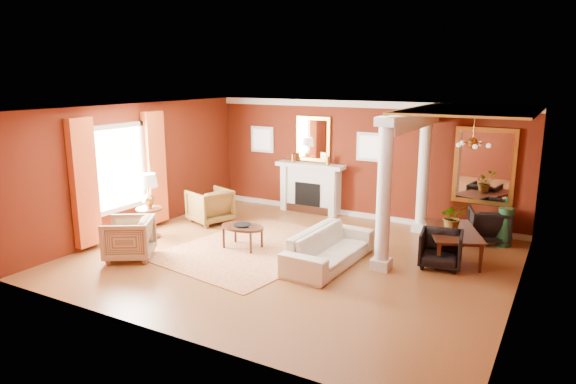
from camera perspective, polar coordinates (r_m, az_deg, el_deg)
The scene contains 27 objects.
ground at distance 10.13m, azimuth 0.52°, elevation -7.38°, with size 8.00×8.00×0.00m, color brown.
room_shell at distance 9.62m, azimuth 0.54°, elevation 3.97°, with size 8.04×7.04×2.92m.
fireplace at distance 13.36m, azimuth 2.49°, elevation 0.48°, with size 1.85×0.42×1.29m.
overmantel_mirror at distance 13.27m, azimuth 2.82°, elevation 5.89°, with size 0.95×0.07×1.15m.
flank_window_left at distance 14.04m, azimuth -2.86°, elevation 5.87°, with size 0.70×0.07×0.70m.
flank_window_right at distance 12.68m, azimuth 9.13°, elevation 4.97°, with size 0.70×0.07×0.70m.
left_window at distance 11.66m, azimuth -17.99°, elevation 1.94°, with size 0.21×2.55×2.60m.
column_front at distance 9.33m, azimuth 10.62°, elevation -0.22°, with size 0.36×0.36×2.80m.
column_back at distance 11.88m, azimuth 14.85°, elevation 2.35°, with size 0.36×0.36×2.80m.
header_beam at distance 10.67m, azimuth 13.70°, elevation 7.74°, with size 0.30×3.20×0.32m, color silver.
amber_ceiling at distance 10.25m, azimuth 19.79°, elevation 8.56°, with size 2.30×3.40×0.04m, color gold.
dining_mirror at distance 12.06m, azimuth 20.96°, elevation 2.68°, with size 1.30×0.07×1.70m.
chandelier at distance 10.35m, azimuth 19.86°, elevation 5.12°, with size 0.60×0.62×0.75m.
crown_trim at distance 12.67m, azimuth 8.22°, elevation 9.63°, with size 8.00×0.08×0.16m, color silver.
base_trim at distance 13.11m, azimuth 7.83°, elevation -2.50°, with size 8.00×0.08×0.12m, color silver.
rug at distance 10.69m, azimuth -3.63°, elevation -6.27°, with size 2.80×3.74×0.01m, color maroon.
sofa at distance 9.72m, azimuth 4.61°, elevation -5.53°, with size 2.28×0.67×0.89m, color #EEE6C8.
armchair_leopard at distance 12.54m, azimuth -8.67°, elevation -1.36°, with size 0.89×0.83×0.91m, color black.
armchair_stripe at distance 10.46m, azimuth -17.29°, elevation -4.73°, with size 0.87×0.82×0.90m, color tan.
coffee_table at distance 10.61m, azimuth -5.07°, elevation -4.01°, with size 0.95×0.95×0.48m.
coffee_book at distance 10.56m, azimuth -5.03°, elevation -3.19°, with size 0.17×0.02×0.23m, color black.
side_table at distance 11.55m, azimuth -15.25°, elevation -0.36°, with size 0.57×0.57×1.43m.
dining_table at distance 10.51m, azimuth 17.99°, elevation -4.68°, with size 1.62×0.57×0.90m, color black.
dining_chair_near at distance 9.99m, azimuth 16.62°, elevation -5.92°, with size 0.74×0.70×0.76m, color black.
dining_chair_far at distance 11.82m, azimuth 21.42°, elevation -3.30°, with size 0.77×0.72×0.80m, color black.
green_urn at distance 11.67m, azimuth 22.93°, elevation -4.01°, with size 0.34×0.34×0.82m.
potted_plant at distance 10.32m, azimuth 17.97°, elevation -1.20°, with size 0.48×0.54×0.42m, color #26591E.
Camera 1 is at (4.58, -8.33, 3.50)m, focal length 32.00 mm.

